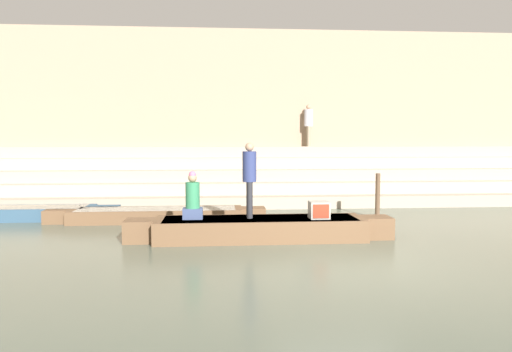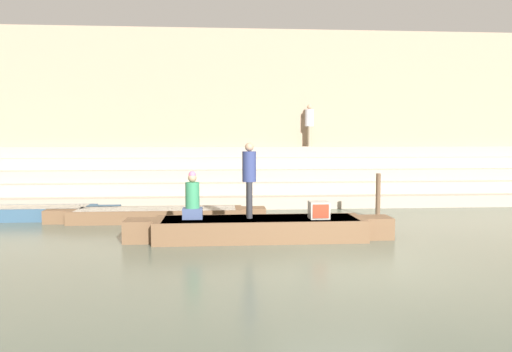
# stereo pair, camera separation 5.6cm
# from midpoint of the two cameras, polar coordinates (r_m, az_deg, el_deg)

# --- Properties ---
(ground_plane) EXTENTS (120.00, 120.00, 0.00)m
(ground_plane) POSITION_cam_midpoint_polar(r_m,az_deg,el_deg) (9.86, 9.94, -9.74)
(ground_plane) COLOR #566051
(ghat_steps) EXTENTS (36.00, 3.18, 2.05)m
(ghat_steps) POSITION_cam_midpoint_polar(r_m,az_deg,el_deg) (18.63, 3.00, -0.65)
(ghat_steps) COLOR tan
(ghat_steps) RESTS_ON ground
(back_wall) EXTENTS (34.20, 1.28, 6.60)m
(back_wall) POSITION_cam_midpoint_polar(r_m,az_deg,el_deg) (20.32, 2.39, 6.89)
(back_wall) COLOR tan
(back_wall) RESTS_ON ground
(rowboat_main) EXTENTS (6.27, 1.38, 0.51)m
(rowboat_main) POSITION_cam_midpoint_polar(r_m,az_deg,el_deg) (11.78, 0.58, -5.99)
(rowboat_main) COLOR brown
(rowboat_main) RESTS_ON ground
(person_standing) EXTENTS (0.33, 0.33, 1.77)m
(person_standing) POSITION_cam_midpoint_polar(r_m,az_deg,el_deg) (11.69, -0.64, 0.19)
(person_standing) COLOR #28282D
(person_standing) RESTS_ON rowboat_main
(person_rowing) EXTENTS (0.46, 0.36, 1.11)m
(person_rowing) POSITION_cam_midpoint_polar(r_m,az_deg,el_deg) (11.69, -7.14, -2.67)
(person_rowing) COLOR #3D4C75
(person_rowing) RESTS_ON rowboat_main
(tv_set) EXTENTS (0.45, 0.44, 0.40)m
(tv_set) POSITION_cam_midpoint_polar(r_m,az_deg,el_deg) (11.76, 7.34, -3.88)
(tv_set) COLOR #9E998E
(tv_set) RESTS_ON rowboat_main
(moored_boat_shore) EXTENTS (6.22, 1.11, 0.37)m
(moored_boat_shore) POSITION_cam_midpoint_polar(r_m,az_deg,el_deg) (14.58, -11.13, -4.33)
(moored_boat_shore) COLOR brown
(moored_boat_shore) RESTS_ON ground
(moored_boat_distant) EXTENTS (6.83, 1.11, 0.37)m
(moored_boat_distant) POSITION_cam_midpoint_polar(r_m,az_deg,el_deg) (16.39, -27.08, -3.77)
(moored_boat_distant) COLOR #33516B
(moored_boat_distant) RESTS_ON ground
(mooring_post) EXTENTS (0.14, 0.14, 1.34)m
(mooring_post) POSITION_cam_midpoint_polar(r_m,az_deg,el_deg) (15.28, 13.88, -2.21)
(mooring_post) COLOR brown
(mooring_post) RESTS_ON ground
(person_on_steps) EXTENTS (0.34, 0.34, 1.62)m
(person_on_steps) POSITION_cam_midpoint_polar(r_m,az_deg,el_deg) (19.59, 6.19, 6.10)
(person_on_steps) COLOR gray
(person_on_steps) RESTS_ON ghat_steps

